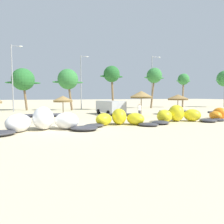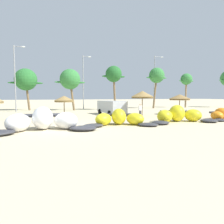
% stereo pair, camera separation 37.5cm
% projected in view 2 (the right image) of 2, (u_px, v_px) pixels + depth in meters
% --- Properties ---
extents(ground_plane, '(260.00, 260.00, 0.00)m').
position_uv_depth(ground_plane, '(73.00, 128.00, 15.82)').
color(ground_plane, beige).
extents(kite_left, '(7.78, 3.68, 1.69)m').
position_uv_depth(kite_left, '(43.00, 121.00, 14.74)').
color(kite_left, '#333338').
rests_on(kite_left, ground).
extents(kite_left_of_center, '(6.36, 3.65, 1.38)m').
position_uv_depth(kite_left_of_center, '(119.00, 119.00, 17.38)').
color(kite_left_of_center, '#333338').
rests_on(kite_left_of_center, ground).
extents(kite_center, '(7.09, 3.35, 1.61)m').
position_uv_depth(kite_center, '(179.00, 116.00, 19.48)').
color(kite_center, '#333338').
rests_on(kite_center, ground).
extents(kite_right_of_center, '(5.98, 3.36, 1.20)m').
position_uv_depth(kite_right_of_center, '(224.00, 115.00, 21.91)').
color(kite_right_of_center, '#333338').
rests_on(kite_right_of_center, ground).
extents(beach_umbrella_middle, '(2.32, 2.32, 2.51)m').
position_uv_depth(beach_umbrella_middle, '(64.00, 99.00, 24.14)').
color(beach_umbrella_middle, brown).
rests_on(beach_umbrella_middle, ground).
extents(beach_umbrella_near_palms, '(2.75, 2.75, 3.10)m').
position_uv_depth(beach_umbrella_near_palms, '(142.00, 95.00, 24.71)').
color(beach_umbrella_near_palms, brown).
rests_on(beach_umbrella_near_palms, ground).
extents(beach_umbrella_outermost, '(2.74, 2.74, 2.70)m').
position_uv_depth(beach_umbrella_outermost, '(180.00, 97.00, 27.03)').
color(beach_umbrella_outermost, brown).
rests_on(beach_umbrella_outermost, ground).
extents(parked_van, '(2.83, 5.12, 1.84)m').
position_uv_depth(parked_van, '(111.00, 106.00, 27.26)').
color(parked_van, '#B2B7BC').
rests_on(parked_van, ground).
extents(person_near_kites, '(0.36, 0.24, 1.62)m').
position_uv_depth(person_near_kites, '(140.00, 111.00, 23.05)').
color(person_near_kites, '#383842').
rests_on(person_near_kites, ground).
extents(palm_left_of_gap, '(5.68, 3.79, 7.21)m').
position_uv_depth(palm_left_of_gap, '(26.00, 80.00, 35.07)').
color(palm_left_of_gap, brown).
rests_on(palm_left_of_gap, ground).
extents(palm_center_left, '(5.23, 3.49, 7.10)m').
position_uv_depth(palm_center_left, '(70.00, 80.00, 35.00)').
color(palm_center_left, brown).
rests_on(palm_center_left, ground).
extents(palm_center_right, '(4.31, 2.88, 7.81)m').
position_uv_depth(palm_center_right, '(114.00, 75.00, 36.00)').
color(palm_center_right, brown).
rests_on(palm_center_right, ground).
extents(palm_right_of_gap, '(4.60, 3.07, 8.15)m').
position_uv_depth(palm_right_of_gap, '(157.00, 76.00, 40.91)').
color(palm_right_of_gap, brown).
rests_on(palm_right_of_gap, ground).
extents(palm_right, '(3.65, 2.43, 7.32)m').
position_uv_depth(palm_right, '(186.00, 80.00, 43.74)').
color(palm_right, '#7F6647').
rests_on(palm_right, ground).
extents(lamppost_west_center, '(1.72, 0.24, 10.29)m').
position_uv_depth(lamppost_west_center, '(16.00, 75.00, 31.70)').
color(lamppost_west_center, gray).
rests_on(lamppost_west_center, ground).
extents(lamppost_east_center, '(1.64, 0.24, 10.19)m').
position_uv_depth(lamppost_east_center, '(84.00, 80.00, 39.26)').
color(lamppost_east_center, gray).
rests_on(lamppost_east_center, ground).
extents(lamppost_east, '(2.14, 0.24, 10.98)m').
position_uv_depth(lamppost_east, '(155.00, 79.00, 43.59)').
color(lamppost_east, gray).
rests_on(lamppost_east, ground).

